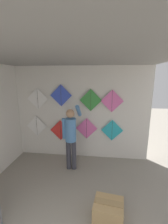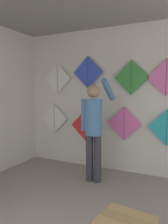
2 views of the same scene
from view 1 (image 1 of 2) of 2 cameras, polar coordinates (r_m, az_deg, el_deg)
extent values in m
cube|color=silver|center=(4.58, -3.32, -0.46)|extent=(4.41, 0.06, 2.80)
cube|color=gray|center=(2.60, -11.53, 20.65)|extent=(4.41, 4.59, 0.04)
cylinder|color=#383842|center=(4.26, -5.88, -15.89)|extent=(0.13, 0.13, 0.82)
cylinder|color=#383842|center=(4.24, -3.87, -16.01)|extent=(0.13, 0.13, 0.82)
cylinder|color=#4C7FB7|center=(3.95, -5.08, -6.81)|extent=(0.29, 0.29, 0.61)
sphere|color=tan|center=(3.83, -5.21, -0.59)|extent=(0.22, 0.22, 0.22)
cylinder|color=#4C7FB7|center=(3.97, -7.61, -6.25)|extent=(0.10, 0.10, 0.55)
cylinder|color=#4C7FB7|center=(4.01, -2.09, 0.43)|extent=(0.10, 0.51, 0.40)
cube|color=tan|center=(3.19, 9.27, -33.11)|extent=(0.57, 0.50, 0.34)
cube|color=#A08052|center=(3.07, 9.41, -30.85)|extent=(0.50, 0.20, 0.01)
cube|color=white|center=(4.96, -17.55, -5.10)|extent=(0.65, 0.01, 0.65)
cylinder|color=black|center=(4.96, -17.56, -5.11)|extent=(0.01, 0.01, 0.62)
cube|color=red|center=(4.74, -8.95, -6.87)|extent=(0.65, 0.01, 0.65)
cylinder|color=black|center=(4.74, -8.95, -6.88)|extent=(0.01, 0.01, 0.62)
cube|color=pink|center=(4.57, 0.99, -6.27)|extent=(0.65, 0.01, 0.65)
cylinder|color=black|center=(4.57, 0.99, -6.28)|extent=(0.01, 0.01, 0.62)
cube|color=#28B2C6|center=(4.57, 10.63, -6.86)|extent=(0.65, 0.01, 0.65)
cylinder|color=black|center=(4.57, 10.63, -6.87)|extent=(0.01, 0.01, 0.62)
cube|color=white|center=(4.74, -17.24, 4.88)|extent=(0.65, 0.01, 0.65)
cylinder|color=black|center=(4.74, -17.25, 4.88)|extent=(0.01, 0.01, 0.62)
cube|color=blue|center=(4.48, -8.76, 6.26)|extent=(0.65, 0.01, 0.65)
cylinder|color=black|center=(4.48, -8.77, 6.26)|extent=(0.01, 0.01, 0.62)
cube|color=#338C38|center=(4.35, 2.58, 4.51)|extent=(0.65, 0.01, 0.65)
cylinder|color=black|center=(4.35, 2.58, 4.51)|extent=(0.01, 0.01, 0.62)
cube|color=pink|center=(4.35, 10.63, 4.11)|extent=(0.65, 0.01, 0.65)
cylinder|color=black|center=(4.35, 10.63, 4.10)|extent=(0.01, 0.01, 0.62)
camera|label=2|loc=(1.16, 62.10, -46.94)|focal=35.00mm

